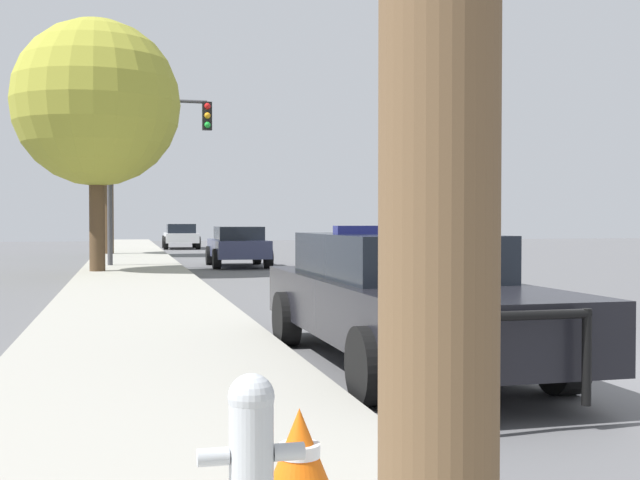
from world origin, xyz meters
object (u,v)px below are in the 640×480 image
car_background_midblock (238,245)px  tree_sidewalk_far (108,134)px  traffic_light (150,146)px  car_background_distant (181,235)px  traffic_cone (299,455)px  fire_hydrant (251,447)px  police_car (400,295)px  tree_sidewalk_mid (96,104)px

car_background_midblock → tree_sidewalk_far: (-4.33, 8.73, 4.50)m
traffic_light → tree_sidewalk_far: bearing=99.1°
car_background_distant → traffic_cone: (-2.14, -40.54, -0.36)m
car_background_midblock → fire_hydrant: bearing=-97.0°
police_car → tree_sidewalk_mid: 15.96m
traffic_light → tree_sidewalk_far: tree_sidewalk_far is taller
car_background_midblock → car_background_distant: bearing=92.9°
car_background_midblock → tree_sidewalk_mid: tree_sidewalk_mid is taller
tree_sidewalk_far → traffic_cone: size_ratio=15.09×
traffic_light → tree_sidewalk_far: size_ratio=0.76×
police_car → traffic_cone: size_ratio=11.66×
fire_hydrant → police_car: bearing=63.0°
tree_sidewalk_mid → tree_sidewalk_far: (0.06, 12.14, 0.45)m
traffic_light → car_background_distant: bearing=83.2°
fire_hydrant → car_background_midblock: (3.10, 22.89, 0.20)m
car_background_distant → tree_sidewalk_far: (-3.66, -9.24, 4.48)m
fire_hydrant → car_background_distant: 40.93m
police_car → car_background_midblock: police_car is taller
traffic_light → police_car: bearing=-83.6°
traffic_light → tree_sidewalk_far: 9.39m
traffic_light → car_background_midblock: size_ratio=1.34×
police_car → fire_hydrant: police_car is taller
police_car → fire_hydrant: bearing=62.3°
car_background_distant → tree_sidewalk_far: 10.90m
traffic_light → traffic_cone: traffic_light is taller
tree_sidewalk_far → fire_hydrant: bearing=-87.8°
tree_sidewalk_mid → tree_sidewalk_far: bearing=89.7°
fire_hydrant → traffic_cone: 0.45m
police_car → car_background_distant: police_car is taller
police_car → car_background_distant: bearing=-90.9°
car_background_midblock → traffic_cone: 22.74m
tree_sidewalk_mid → car_background_distant: bearing=80.1°
car_background_midblock → car_background_distant: (-0.67, 17.97, 0.02)m
fire_hydrant → car_background_midblock: car_background_midblock is taller
tree_sidewalk_mid → traffic_cone: 19.71m
police_car → tree_sidewalk_far: bearing=-83.3°
fire_hydrant → car_background_distant: size_ratio=0.15×
car_background_midblock → police_car: bearing=-91.8°
fire_hydrant → tree_sidewalk_mid: (-1.29, 19.47, 4.25)m
car_background_distant → tree_sidewalk_mid: size_ratio=0.66×
police_car → traffic_cone: bearing=63.7°
traffic_cone → tree_sidewalk_mid: bearing=94.7°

